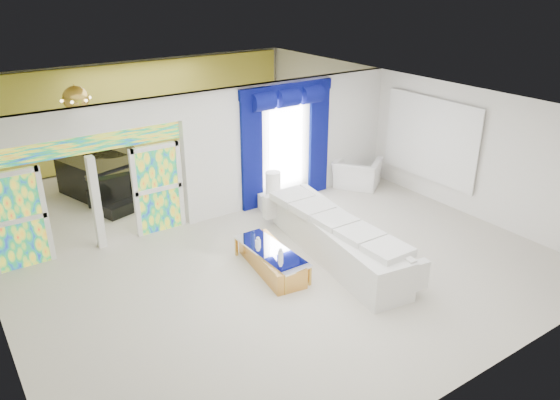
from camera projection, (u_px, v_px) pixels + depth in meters
floor at (239, 230)px, 12.01m from camera, size 12.00×12.00×0.00m
dividing_wall at (292, 140)px, 13.29m from camera, size 5.70×0.18×3.00m
dividing_header at (80, 121)px, 10.22m from camera, size 4.30×0.18×0.55m
stained_panel_left at (17, 221)px, 10.16m from camera, size 0.95×0.04×2.00m
stained_panel_right at (158, 189)px, 11.64m from camera, size 0.95×0.04×2.00m
stained_transom at (83, 145)px, 10.41m from camera, size 4.00×0.05×0.35m
window_pane at (286, 145)px, 13.10m from camera, size 1.00×0.02×2.30m
blue_drape_left at (252, 154)px, 12.58m from camera, size 0.55×0.10×2.80m
blue_drape_right at (318, 140)px, 13.62m from camera, size 0.55×0.10×2.80m
blue_pelmet at (287, 89)px, 12.54m from camera, size 2.60×0.12×0.25m
wall_mirror at (430, 139)px, 13.19m from camera, size 0.04×2.70×1.90m
gold_curtains at (138, 112)px, 15.90m from camera, size 9.70×0.12×2.90m
white_sofa at (335, 240)px, 10.76m from camera, size 1.44×4.13×0.77m
coffee_table at (271, 260)px, 10.36m from camera, size 0.87×1.91×0.41m
console_table at (283, 200)px, 13.12m from camera, size 1.25×0.53×0.40m
table_lamp at (273, 183)px, 12.77m from camera, size 0.36×0.36×0.58m
armchair at (357, 173)px, 14.31m from camera, size 1.51×1.55×0.76m
grand_piano at (101, 176)px, 13.86m from camera, size 1.90×2.18×0.93m
piano_bench at (123, 208)px, 12.77m from camera, size 0.93×0.58×0.29m
chandelier at (76, 99)px, 12.35m from camera, size 0.60×0.60×0.60m
decanters at (265, 245)px, 10.34m from camera, size 0.17×1.00×0.18m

